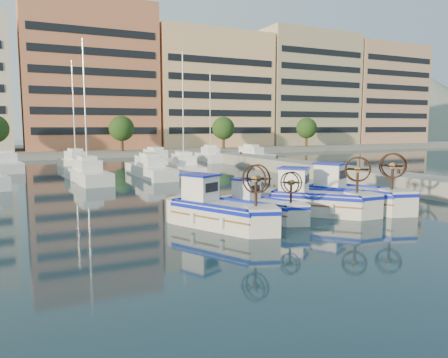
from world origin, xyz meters
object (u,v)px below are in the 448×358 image
fishing_boat_c (315,198)px  fishing_boat_d (350,194)px  fishing_boat_a (219,209)px  fishing_boat_b (261,205)px

fishing_boat_c → fishing_boat_d: fishing_boat_d is taller
fishing_boat_a → fishing_boat_c: bearing=-20.3°
fishing_boat_a → fishing_boat_d: bearing=-20.9°
fishing_boat_a → fishing_boat_b: 2.70m
fishing_boat_b → fishing_boat_d: fishing_boat_d is taller
fishing_boat_b → fishing_boat_c: fishing_boat_c is taller
fishing_boat_b → fishing_boat_c: bearing=-27.1°
fishing_boat_a → fishing_boat_b: bearing=-11.4°
fishing_boat_a → fishing_boat_c: 5.82m
fishing_boat_c → fishing_boat_d: 2.51m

